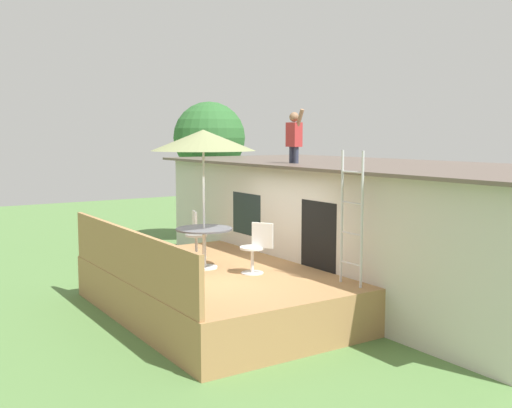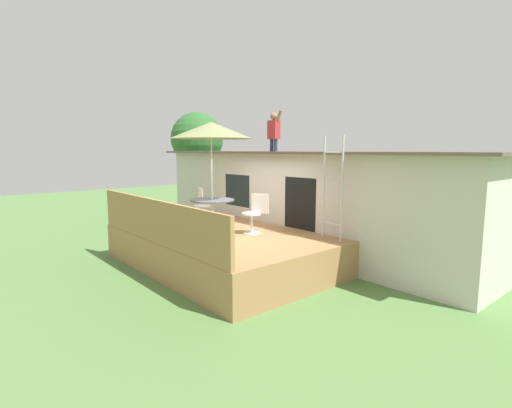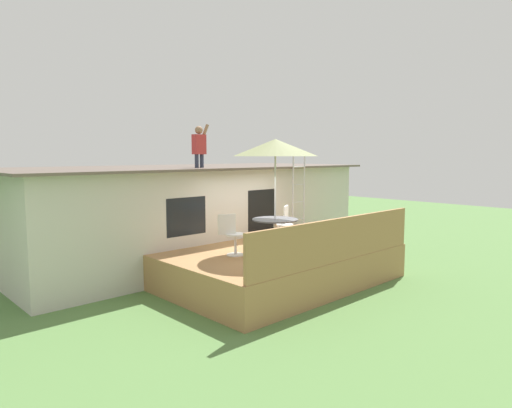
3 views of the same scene
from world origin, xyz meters
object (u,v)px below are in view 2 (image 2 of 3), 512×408
object	(u,v)px
patio_chair_left	(202,206)
patio_table	(212,206)
person_figure	(274,129)
patio_chair_right	(255,214)
patio_umbrella	(211,130)
step_ladder	(333,188)
backyard_tree	(197,139)

from	to	relation	value
patio_chair_left	patio_table	bearing A→B (deg)	-0.00
person_figure	patio_chair_right	world-z (taller)	person_figure
patio_umbrella	patio_chair_left	bearing A→B (deg)	161.27
step_ladder	patio_chair_left	bearing A→B (deg)	-162.43
patio_table	patio_chair_left	world-z (taller)	patio_chair_left
backyard_tree	step_ladder	bearing A→B (deg)	-14.36
patio_table	patio_chair_right	distance (m)	1.07
patio_umbrella	step_ladder	distance (m)	3.06
step_ladder	backyard_tree	bearing A→B (deg)	165.64
step_ladder	patio_chair_right	size ratio (longest dim) A/B	2.39
step_ladder	person_figure	world-z (taller)	person_figure
patio_chair_left	patio_chair_right	size ratio (longest dim) A/B	1.00
patio_chair_left	backyard_tree	size ratio (longest dim) A/B	0.22
patio_table	patio_chair_left	distance (m)	1.05
patio_table	patio_umbrella	bearing A→B (deg)	0.00
backyard_tree	person_figure	bearing A→B (deg)	-12.62
patio_chair_left	step_ladder	bearing A→B (deg)	36.30
patio_table	patio_umbrella	xyz separation A→B (m)	(0.00, 0.00, 1.76)
patio_chair_right	patio_umbrella	bearing A→B (deg)	0.00
person_figure	patio_chair_left	distance (m)	2.90
step_ladder	backyard_tree	xyz separation A→B (m)	(-8.97, 2.30, 1.24)
person_figure	patio_chair_left	world-z (taller)	person_figure
patio_umbrella	backyard_tree	world-z (taller)	backyard_tree
person_figure	backyard_tree	xyz separation A→B (m)	(-6.18, 1.38, -0.13)
patio_table	person_figure	size ratio (longest dim) A/B	0.94
patio_umbrella	step_ladder	xyz separation A→B (m)	(2.42, 1.41, -1.25)
patio_umbrella	patio_chair_left	xyz separation A→B (m)	(-0.99, 0.33, -1.89)
person_figure	patio_umbrella	bearing A→B (deg)	-80.82
patio_umbrella	patio_chair_left	world-z (taller)	patio_umbrella
patio_chair_right	step_ladder	bearing A→B (deg)	179.33
patio_chair_left	backyard_tree	bearing A→B (deg)	167.51
patio_umbrella	person_figure	size ratio (longest dim) A/B	2.29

